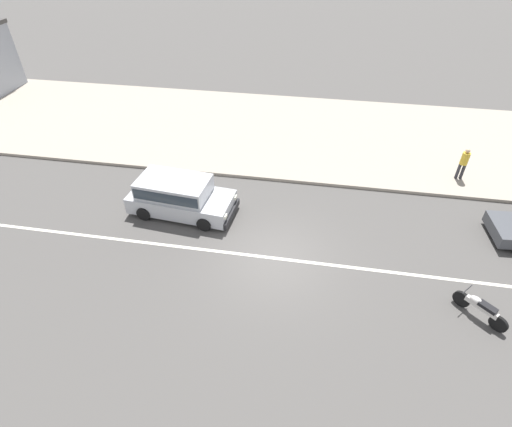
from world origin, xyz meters
name	(u,v)px	position (x,y,z in m)	size (l,w,h in m)	color
ground_plane	(275,258)	(0.00, 0.00, 0.00)	(160.00, 160.00, 0.00)	#4C4947
lane_centre_stripe	(275,258)	(0.00, 0.00, 0.00)	(50.40, 0.14, 0.01)	silver
kerb_strip	(298,133)	(0.00, 10.10, 0.07)	(68.00, 10.00, 0.15)	#9E9384
minivan_silver_2	(178,195)	(-4.36, 2.17, 0.84)	(4.54, 2.31, 1.56)	#B7BABF
motorcycle_0	(480,308)	(6.69, -1.51, 0.42)	(1.38, 1.28, 0.80)	black
pedestrian_near_clock	(464,162)	(7.81, 6.60, 1.05)	(0.34, 0.34, 1.56)	#333338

